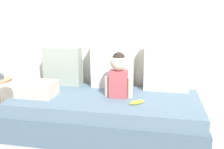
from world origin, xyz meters
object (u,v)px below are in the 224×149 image
object	(u,v)px
throw_pillow_center	(112,64)
throw_pillow_right	(167,66)
couch	(106,115)
banana	(137,102)
folded_blanket	(37,89)
toddler	(119,74)
throw_pillow_left	(63,66)

from	to	relation	value
throw_pillow_center	throw_pillow_right	size ratio (longest dim) A/B	1.01
couch	banana	distance (m)	0.45
banana	folded_blanket	xyz separation A→B (m)	(-1.10, 0.05, 0.06)
throw_pillow_center	toddler	bearing A→B (deg)	-68.66
throw_pillow_left	folded_blanket	world-z (taller)	throw_pillow_left
throw_pillow_right	banana	bearing A→B (deg)	-118.22
throw_pillow_right	toddler	size ratio (longest dim) A/B	1.17
throw_pillow_center	banana	distance (m)	0.69
throw_pillow_left	banana	distance (m)	1.14
throw_pillow_right	couch	bearing A→B (deg)	-150.31
couch	banana	xyz separation A→B (m)	(0.35, -0.16, 0.23)
couch	banana	bearing A→B (deg)	-24.49
throw_pillow_center	throw_pillow_right	xyz separation A→B (m)	(0.63, 0.00, -0.00)
throw_pillow_center	folded_blanket	distance (m)	0.91
throw_pillow_left	folded_blanket	bearing A→B (deg)	-102.85
throw_pillow_center	throw_pillow_right	bearing A→B (deg)	0.00
couch	throw_pillow_center	world-z (taller)	throw_pillow_center
banana	throw_pillow_center	bearing A→B (deg)	124.08
throw_pillow_right	banana	size ratio (longest dim) A/B	3.34
couch	folded_blanket	distance (m)	0.81
throw_pillow_left	toddler	bearing A→B (deg)	-23.92
toddler	banana	bearing A→B (deg)	-39.58
throw_pillow_center	banana	xyz separation A→B (m)	(0.35, -0.52, -0.27)
throw_pillow_center	toddler	world-z (taller)	throw_pillow_center
banana	throw_pillow_right	bearing A→B (deg)	61.78
throw_pillow_right	toddler	distance (m)	0.61
couch	banana	world-z (taller)	banana
couch	throw_pillow_right	bearing A→B (deg)	29.69
couch	throw_pillow_left	world-z (taller)	throw_pillow_left
throw_pillow_center	toddler	distance (m)	0.37
throw_pillow_right	throw_pillow_center	bearing A→B (deg)	180.00
throw_pillow_center	folded_blanket	world-z (taller)	throw_pillow_center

